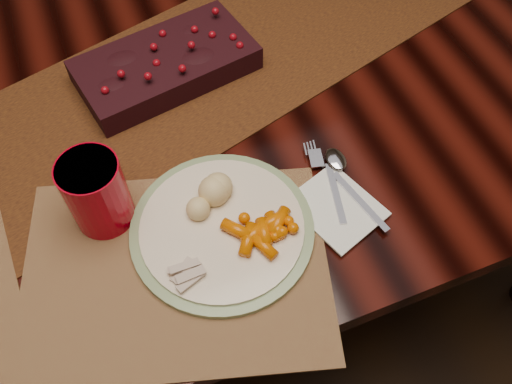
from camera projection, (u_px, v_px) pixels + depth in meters
name	position (u px, v px, depth m)	size (l,w,h in m)	color
floor	(212.00, 269.00, 1.62)	(5.00, 5.00, 0.00)	black
dining_table	(201.00, 202.00, 1.31)	(1.80, 1.00, 0.75)	black
table_runner	(155.00, 95.00, 0.99)	(1.79, 0.37, 0.00)	black
centerpiece	(165.00, 61.00, 0.99)	(0.32, 0.16, 0.06)	black
placemat_main	(176.00, 269.00, 0.80)	(0.45, 0.33, 0.00)	brown
dinner_plate	(222.00, 229.00, 0.82)	(0.28, 0.28, 0.02)	beige
baby_carrots	(257.00, 237.00, 0.80)	(0.10, 0.08, 0.02)	#D25A00
mashed_potatoes	(209.00, 193.00, 0.83)	(0.08, 0.07, 0.04)	beige
turkey_shreds	(191.00, 272.00, 0.77)	(0.06, 0.05, 0.01)	#B8A59B
napkin	(337.00, 207.00, 0.85)	(0.11, 0.13, 0.00)	white
fork	(331.00, 184.00, 0.87)	(0.02, 0.15, 0.00)	white
spoon	(352.00, 188.00, 0.87)	(0.03, 0.16, 0.00)	silver
red_cup	(97.00, 193.00, 0.80)	(0.09, 0.09, 0.13)	#A90012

